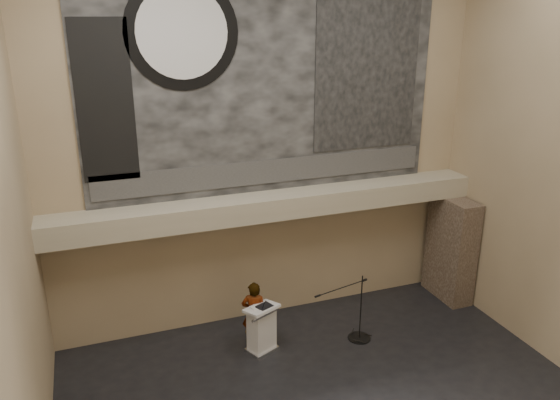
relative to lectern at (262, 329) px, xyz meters
name	(u,v)px	position (x,y,z in m)	size (l,w,h in m)	color
wall_back	(268,145)	(0.70, 1.54, 3.70)	(10.00, 0.02, 8.50)	#8E795A
wall_front	(542,329)	(0.70, -6.46, 3.70)	(10.00, 0.02, 8.50)	#8E795A
wall_left	(4,243)	(-4.30, -2.46, 3.70)	(0.02, 8.00, 8.50)	#8E795A
soffit	(274,205)	(0.70, 1.14, 2.40)	(10.00, 0.80, 0.50)	gray
sprinkler_left	(205,226)	(-0.90, 1.09, 2.12)	(0.04, 0.04, 0.06)	#B2893D
sprinkler_right	(350,207)	(2.60, 1.09, 2.12)	(0.04, 0.04, 0.06)	#B2893D
banner	(268,80)	(0.70, 1.51, 5.15)	(8.00, 0.05, 5.00)	black
banner_text_strip	(269,171)	(0.70, 1.47, 3.10)	(7.76, 0.02, 0.55)	#313131
banner_clock_rim	(182,32)	(-1.10, 1.47, 6.15)	(2.30, 2.30, 0.02)	black
banner_clock_face	(182,32)	(-1.10, 1.45, 6.15)	(1.84, 1.84, 0.02)	silver
banner_building_print	(367,71)	(3.10, 1.47, 5.25)	(2.60, 0.02, 3.60)	black
banner_brick_print	(105,102)	(-2.70, 1.47, 4.85)	(1.10, 0.02, 3.20)	black
stone_pier	(451,248)	(5.35, 0.69, 0.80)	(0.60, 1.40, 2.70)	#3F3127
lectern	(262,329)	(0.00, 0.00, 0.00)	(0.84, 0.73, 1.13)	silver
binder	(265,306)	(0.06, -0.05, 0.56)	(0.32, 0.26, 0.04)	black
papers	(257,308)	(-0.10, -0.03, 0.55)	(0.20, 0.28, 0.01)	silver
speaker_person	(254,314)	(-0.07, 0.31, 0.21)	(0.56, 0.37, 1.53)	white
mic_stand	(358,330)	(2.20, -0.33, -0.31)	(1.53, 0.57, 1.59)	black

